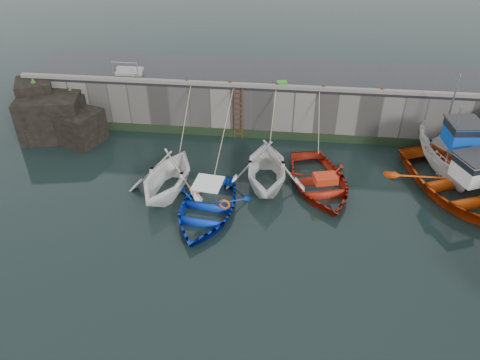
# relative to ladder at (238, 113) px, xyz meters

# --- Properties ---
(ground) EXTENTS (120.00, 120.00, 0.00)m
(ground) POSITION_rel_ladder_xyz_m (2.00, -9.91, -1.59)
(ground) COLOR black
(ground) RESTS_ON ground
(quay_back) EXTENTS (30.00, 5.00, 3.00)m
(quay_back) POSITION_rel_ladder_xyz_m (2.00, 2.59, -0.09)
(quay_back) COLOR slate
(quay_back) RESTS_ON ground
(road_back) EXTENTS (30.00, 5.00, 0.16)m
(road_back) POSITION_rel_ladder_xyz_m (2.00, 2.59, 1.49)
(road_back) COLOR black
(road_back) RESTS_ON quay_back
(kerb_back) EXTENTS (30.00, 0.30, 0.20)m
(kerb_back) POSITION_rel_ladder_xyz_m (2.00, 0.24, 1.67)
(kerb_back) COLOR slate
(kerb_back) RESTS_ON road_back
(algae_back) EXTENTS (30.00, 0.08, 0.50)m
(algae_back) POSITION_rel_ladder_xyz_m (2.00, 0.05, -1.34)
(algae_back) COLOR black
(algae_back) RESTS_ON ground
(rock_outcrop) EXTENTS (5.85, 4.24, 3.41)m
(rock_outcrop) POSITION_rel_ladder_xyz_m (-10.92, -0.80, -0.33)
(rock_outcrop) COLOR black
(rock_outcrop) RESTS_ON ground
(ladder) EXTENTS (0.51, 0.08, 3.20)m
(ladder) POSITION_rel_ladder_xyz_m (0.00, 0.00, 0.00)
(ladder) COLOR #3F1E0F
(ladder) RESTS_ON ground
(boat_near_white) EXTENTS (4.90, 5.46, 2.56)m
(boat_near_white) POSITION_rel_ladder_xyz_m (-2.82, -5.99, -1.59)
(boat_near_white) COLOR white
(boat_near_white) RESTS_ON ground
(boat_near_white_rope) EXTENTS (0.04, 4.42, 3.10)m
(boat_near_white_rope) POSITION_rel_ladder_xyz_m (-2.82, -1.70, -1.59)
(boat_near_white_rope) COLOR tan
(boat_near_white_rope) RESTS_ON ground
(boat_near_blue) EXTENTS (4.45, 5.82, 1.13)m
(boat_near_blue) POSITION_rel_ladder_xyz_m (-0.62, -7.56, -1.59)
(boat_near_blue) COLOR #0C30B4
(boat_near_blue) RESTS_ON ground
(boat_near_blue_rope) EXTENTS (0.04, 5.77, 3.10)m
(boat_near_blue_rope) POSITION_rel_ladder_xyz_m (-0.62, -2.49, -1.59)
(boat_near_blue_rope) COLOR tan
(boat_near_blue_rope) RESTS_ON ground
(boat_near_blacktrim) EXTENTS (4.72, 5.36, 2.66)m
(boat_near_blacktrim) POSITION_rel_ladder_xyz_m (1.99, -4.74, -1.59)
(boat_near_blacktrim) COLOR silver
(boat_near_blacktrim) RESTS_ON ground
(boat_near_blacktrim_rope) EXTENTS (0.04, 3.49, 3.10)m
(boat_near_blacktrim_rope) POSITION_rel_ladder_xyz_m (1.99, -1.07, -1.59)
(boat_near_blacktrim_rope) COLOR tan
(boat_near_blacktrim_rope) RESTS_ON ground
(boat_near_navy) EXTENTS (5.41, 6.55, 1.18)m
(boat_near_navy) POSITION_rel_ladder_xyz_m (4.71, -4.73, -1.59)
(boat_near_navy) COLOR #AB1F0E
(boat_near_navy) RESTS_ON ground
(boat_near_navy_rope) EXTENTS (0.04, 3.48, 3.10)m
(boat_near_navy_rope) POSITION_rel_ladder_xyz_m (4.71, -1.07, -1.59)
(boat_near_navy_rope) COLOR tan
(boat_near_navy_rope) RESTS_ON ground
(boat_far_white) EXTENTS (2.96, 6.24, 5.32)m
(boat_far_white) POSITION_rel_ladder_xyz_m (11.51, -2.44, -0.60)
(boat_far_white) COLOR white
(boat_far_white) RESTS_ON ground
(boat_far_orange) EXTENTS (7.90, 9.05, 4.56)m
(boat_far_orange) POSITION_rel_ladder_xyz_m (11.51, -4.52, -1.08)
(boat_far_orange) COLOR #DC460B
(boat_far_orange) RESTS_ON ground
(fish_crate) EXTENTS (0.63, 0.50, 0.30)m
(fish_crate) POSITION_rel_ladder_xyz_m (2.45, 0.54, 1.72)
(fish_crate) COLOR #248D19
(fish_crate) RESTS_ON road_back
(railing) EXTENTS (1.60, 1.05, 1.00)m
(railing) POSITION_rel_ladder_xyz_m (-6.75, 1.33, 1.77)
(railing) COLOR #A5A8AD
(railing) RESTS_ON road_back
(bollard_a) EXTENTS (0.18, 0.18, 0.28)m
(bollard_a) POSITION_rel_ladder_xyz_m (-3.00, 0.34, 1.71)
(bollard_a) COLOR #3F1E0F
(bollard_a) RESTS_ON road_back
(bollard_b) EXTENTS (0.18, 0.18, 0.28)m
(bollard_b) POSITION_rel_ladder_xyz_m (-0.50, 0.34, 1.71)
(bollard_b) COLOR #3F1E0F
(bollard_b) RESTS_ON road_back
(bollard_c) EXTENTS (0.18, 0.18, 0.28)m
(bollard_c) POSITION_rel_ladder_xyz_m (2.20, 0.34, 1.71)
(bollard_c) COLOR #3F1E0F
(bollard_c) RESTS_ON road_back
(bollard_d) EXTENTS (0.18, 0.18, 0.28)m
(bollard_d) POSITION_rel_ladder_xyz_m (4.80, 0.34, 1.71)
(bollard_d) COLOR #3F1E0F
(bollard_d) RESTS_ON road_back
(bollard_e) EXTENTS (0.18, 0.18, 0.28)m
(bollard_e) POSITION_rel_ladder_xyz_m (8.00, 0.34, 1.71)
(bollard_e) COLOR #3F1E0F
(bollard_e) RESTS_ON road_back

